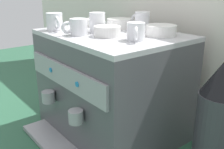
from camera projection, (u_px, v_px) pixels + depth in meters
name	position (u px, v px, depth m)	size (l,w,h in m)	color
ground_plane	(112.00, 129.00, 1.28)	(4.00, 4.00, 0.00)	#28563D
tiled_backsplash_wall	(164.00, 23.00, 1.32)	(2.80, 0.03, 0.96)	silver
espresso_machine	(111.00, 84.00, 1.20)	(0.60, 0.57, 0.47)	#4C4C51
ceramic_cup_0	(136.00, 32.00, 0.97)	(0.09, 0.09, 0.07)	white
ceramic_cup_1	(97.00, 22.00, 1.13)	(0.11, 0.07, 0.08)	white
ceramic_cup_2	(78.00, 27.00, 1.07)	(0.07, 0.10, 0.07)	white
ceramic_cup_3	(55.00, 22.00, 1.17)	(0.11, 0.07, 0.08)	white
ceramic_cup_4	(141.00, 21.00, 1.17)	(0.11, 0.06, 0.08)	white
ceramic_bowl_0	(161.00, 31.00, 1.07)	(0.12, 0.12, 0.04)	white
ceramic_bowl_1	(120.00, 24.00, 1.23)	(0.12, 0.12, 0.04)	white
ceramic_bowl_2	(93.00, 23.00, 1.30)	(0.09, 0.09, 0.04)	white
ceramic_bowl_3	(107.00, 31.00, 1.05)	(0.11, 0.11, 0.04)	white
coffee_grinder	(218.00, 125.00, 0.87)	(0.15, 0.15, 0.46)	#333338
milk_pitcher	(66.00, 87.00, 1.63)	(0.09, 0.09, 0.12)	#B7B7BC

